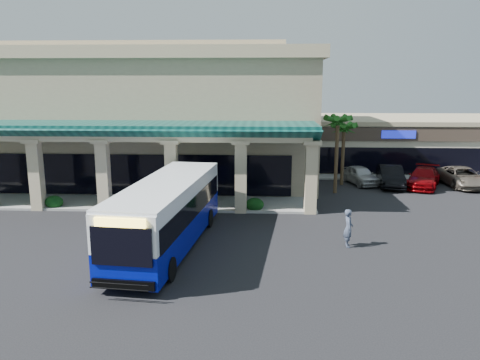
{
  "coord_description": "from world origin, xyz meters",
  "views": [
    {
      "loc": [
        2.83,
        -24.34,
        8.32
      ],
      "look_at": [
        1.46,
        4.96,
        2.2
      ],
      "focal_mm": 35.0,
      "sensor_mm": 36.0,
      "label": 1
    }
  ],
  "objects_px": {
    "car_red": "(424,178)",
    "car_white": "(390,176)",
    "transit_bus": "(168,215)",
    "pedestrian": "(348,228)",
    "car_gray": "(462,177)",
    "car_silver": "(360,175)"
  },
  "relations": [
    {
      "from": "car_gray",
      "to": "transit_bus",
      "type": "bearing_deg",
      "value": -145.0
    },
    {
      "from": "transit_bus",
      "to": "car_white",
      "type": "height_order",
      "value": "transit_bus"
    },
    {
      "from": "pedestrian",
      "to": "car_white",
      "type": "height_order",
      "value": "pedestrian"
    },
    {
      "from": "transit_bus",
      "to": "car_gray",
      "type": "bearing_deg",
      "value": 42.16
    },
    {
      "from": "car_silver",
      "to": "car_red",
      "type": "height_order",
      "value": "car_red"
    },
    {
      "from": "pedestrian",
      "to": "car_silver",
      "type": "bearing_deg",
      "value": -12.65
    },
    {
      "from": "pedestrian",
      "to": "car_silver",
      "type": "distance_m",
      "value": 15.96
    },
    {
      "from": "car_white",
      "to": "car_red",
      "type": "height_order",
      "value": "car_white"
    },
    {
      "from": "transit_bus",
      "to": "car_white",
      "type": "bearing_deg",
      "value": 50.8
    },
    {
      "from": "car_white",
      "to": "car_gray",
      "type": "height_order",
      "value": "car_white"
    },
    {
      "from": "pedestrian",
      "to": "car_red",
      "type": "height_order",
      "value": "pedestrian"
    },
    {
      "from": "car_red",
      "to": "car_white",
      "type": "bearing_deg",
      "value": -160.54
    },
    {
      "from": "car_gray",
      "to": "car_silver",
      "type": "bearing_deg",
      "value": 174.55
    },
    {
      "from": "car_red",
      "to": "car_gray",
      "type": "height_order",
      "value": "car_red"
    },
    {
      "from": "car_white",
      "to": "car_silver",
      "type": "bearing_deg",
      "value": 166.53
    },
    {
      "from": "car_white",
      "to": "car_gray",
      "type": "distance_m",
      "value": 5.83
    },
    {
      "from": "car_gray",
      "to": "car_white",
      "type": "bearing_deg",
      "value": -178.64
    },
    {
      "from": "transit_bus",
      "to": "car_red",
      "type": "relative_size",
      "value": 2.29
    },
    {
      "from": "car_gray",
      "to": "car_red",
      "type": "bearing_deg",
      "value": -172.61
    },
    {
      "from": "car_red",
      "to": "pedestrian",
      "type": "bearing_deg",
      "value": -96.34
    },
    {
      "from": "car_white",
      "to": "transit_bus",
      "type": "bearing_deg",
      "value": -127.88
    },
    {
      "from": "pedestrian",
      "to": "transit_bus",
      "type": "bearing_deg",
      "value": 94.2
    }
  ]
}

